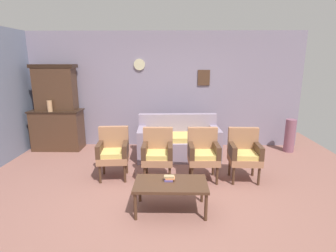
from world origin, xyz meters
name	(u,v)px	position (x,y,z in m)	size (l,w,h in m)	color
ground_plane	(161,196)	(0.00, 0.00, 0.00)	(7.68, 7.68, 0.00)	#84564C
wall_back_with_decor	(165,90)	(0.00, 2.63, 1.35)	(6.40, 0.09, 2.70)	gray
side_cabinet	(58,130)	(-2.51, 2.25, 0.47)	(1.16, 0.55, 0.93)	#472D1E
cabinet_upper_hutch	(55,87)	(-2.51, 2.33, 1.45)	(0.99, 0.38, 1.03)	#472D1E
vase_on_cabinet	(50,106)	(-2.56, 2.06, 1.05)	(0.11, 0.11, 0.25)	tan
floral_couch	(178,142)	(0.30, 1.74, 0.33)	(1.75, 0.88, 0.90)	gray
armchair_near_cabinet	(113,150)	(-0.87, 0.69, 0.50)	(0.56, 0.53, 0.90)	#9E6B4C
armchair_by_doorway	(158,152)	(-0.08, 0.63, 0.50)	(0.52, 0.49, 0.90)	#9E6B4C
armchair_row_middle	(203,152)	(0.71, 0.64, 0.50)	(0.53, 0.51, 0.90)	#9E6B4C
armchair_near_couch_end	(244,152)	(1.42, 0.65, 0.50)	(0.53, 0.50, 0.90)	#9E6B4C
coffee_table	(171,185)	(0.16, -0.40, 0.38)	(1.00, 0.56, 0.42)	#472D1E
book_stack_on_table	(169,178)	(0.14, -0.34, 0.46)	(0.15, 0.11, 0.07)	#5E4E92
floor_vase_by_wall	(290,136)	(2.85, 2.15, 0.38)	(0.23, 0.23, 0.75)	#814E60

